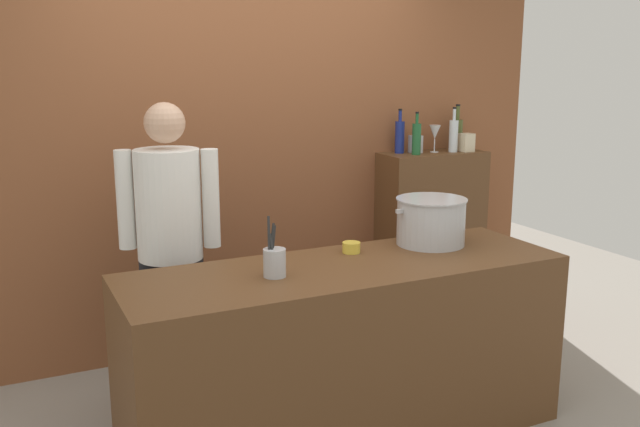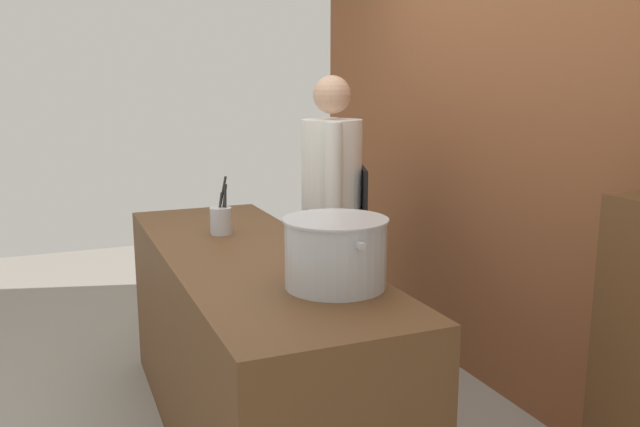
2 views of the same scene
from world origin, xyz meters
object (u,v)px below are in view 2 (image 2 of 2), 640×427
at_px(utensil_crock, 221,220).
at_px(stockpot_large, 335,253).
at_px(butter_jar, 298,249).
at_px(chef, 332,200).

bearing_deg(utensil_crock, stockpot_large, 10.02).
height_order(stockpot_large, butter_jar, stockpot_large).
distance_m(chef, butter_jar, 0.96).
bearing_deg(butter_jar, chef, 147.58).
xyz_separation_m(utensil_crock, butter_jar, (0.51, 0.21, -0.04)).
xyz_separation_m(stockpot_large, butter_jar, (-0.46, 0.03, -0.10)).
bearing_deg(stockpot_large, butter_jar, 175.81).
relative_size(utensil_crock, butter_jar, 3.01).
bearing_deg(chef, butter_jar, 168.31).
relative_size(chef, butter_jar, 17.86).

